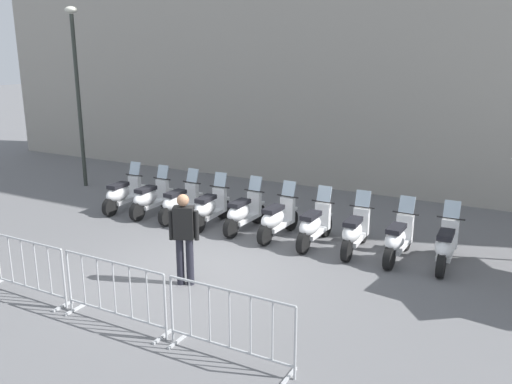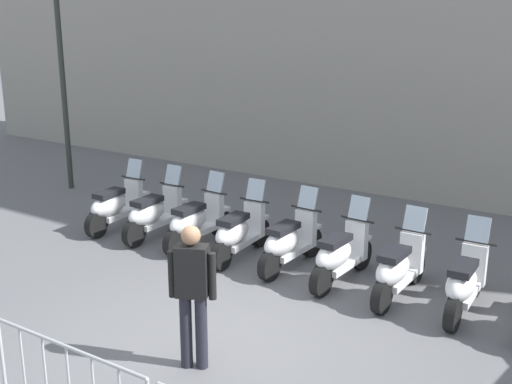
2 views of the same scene
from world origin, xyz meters
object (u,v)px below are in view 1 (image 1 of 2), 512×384
object	(u,v)px
motorcycle_8	(398,239)
street_lamp	(77,80)
motorcycle_4	(243,213)
motorcycle_9	(446,246)
motorcycle_3	(210,208)
motorcycle_5	(277,219)
barrier_segment_1	(115,293)
motorcycle_6	(314,226)
motorcycle_7	(355,232)
barrier_segment_0	(24,268)
officer_near_row_end	(184,234)
motorcycle_1	(150,198)
barrier_segment_2	(230,326)
motorcycle_2	(180,203)
motorcycle_0	(123,194)

from	to	relation	value
motorcycle_8	street_lamp	xyz separation A→B (m)	(-10.48, 0.13, 2.87)
motorcycle_4	motorcycle_9	bearing A→B (deg)	7.64
motorcycle_3	motorcycle_9	world-z (taller)	same
motorcycle_9	motorcycle_5	bearing A→B (deg)	-171.44
motorcycle_4	motorcycle_8	size ratio (longest dim) A/B	1.00
motorcycle_4	barrier_segment_1	world-z (taller)	motorcycle_4
motorcycle_4	motorcycle_6	bearing A→B (deg)	4.47
motorcycle_4	motorcycle_5	size ratio (longest dim) A/B	1.00
motorcycle_4	motorcycle_7	xyz separation A→B (m)	(2.77, 0.29, 0.00)
street_lamp	motorcycle_6	bearing A→B (deg)	-2.57
barrier_segment_0	street_lamp	distance (m)	8.53
motorcycle_5	motorcycle_6	world-z (taller)	same
motorcycle_4	officer_near_row_end	distance (m)	3.22
motorcycle_1	officer_near_row_end	bearing A→B (deg)	-34.96
motorcycle_1	motorcycle_3	xyz separation A→B (m)	(1.84, 0.24, 0.00)
motorcycle_5	motorcycle_7	xyz separation A→B (m)	(1.84, 0.23, 0.00)
motorcycle_7	officer_near_row_end	xyz separation A→B (m)	(-1.80, -3.31, 0.53)
motorcycle_3	motorcycle_9	xyz separation A→B (m)	(5.49, 0.80, 0.00)
motorcycle_4	barrier_segment_2	size ratio (longest dim) A/B	0.86
motorcycle_1	barrier_segment_0	bearing A→B (deg)	-69.07
motorcycle_1	motorcycle_6	xyz separation A→B (m)	(4.59, 0.57, 0.00)
motorcycle_1	motorcycle_2	world-z (taller)	same
barrier_segment_0	officer_near_row_end	bearing A→B (deg)	45.95
motorcycle_3	motorcycle_8	size ratio (longest dim) A/B	0.99
motorcycle_3	barrier_segment_2	bearing A→B (deg)	-46.28
motorcycle_6	motorcycle_8	world-z (taller)	same
motorcycle_3	motorcycle_5	distance (m)	1.84
motorcycle_8	barrier_segment_1	distance (m)	5.76
motorcycle_0	street_lamp	distance (m)	4.41
motorcycle_3	motorcycle_9	distance (m)	5.55
motorcycle_1	motorcycle_3	distance (m)	1.85
motorcycle_0	motorcycle_5	xyz separation A→B (m)	(4.57, 0.64, 0.00)
motorcycle_0	motorcycle_5	distance (m)	4.62
officer_near_row_end	motorcycle_8	bearing A→B (deg)	51.62
barrier_segment_2	officer_near_row_end	distance (m)	2.70
motorcycle_4	barrier_segment_1	xyz separation A→B (m)	(1.11, -4.75, 0.07)
motorcycle_1	motorcycle_9	world-z (taller)	same
motorcycle_1	motorcycle_2	size ratio (longest dim) A/B	1.00
motorcycle_3	motorcycle_4	size ratio (longest dim) A/B	0.99
motorcycle_1	motorcycle_3	size ratio (longest dim) A/B	1.00
motorcycle_8	officer_near_row_end	xyz separation A→B (m)	(-2.71, -3.42, 0.53)
motorcycle_1	motorcycle_9	bearing A→B (deg)	8.09
motorcycle_1	barrier_segment_0	world-z (taller)	motorcycle_1
motorcycle_5	barrier_segment_0	size ratio (longest dim) A/B	0.86
motorcycle_6	officer_near_row_end	bearing A→B (deg)	-105.51
motorcycle_0	motorcycle_5	size ratio (longest dim) A/B	1.00
motorcycle_0	barrier_segment_1	xyz separation A→B (m)	(4.76, -4.18, 0.07)
motorcycle_1	motorcycle_8	xyz separation A→B (m)	(6.42, 0.83, 0.00)
officer_near_row_end	motorcycle_1	bearing A→B (deg)	145.04
motorcycle_9	officer_near_row_end	distance (m)	5.16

